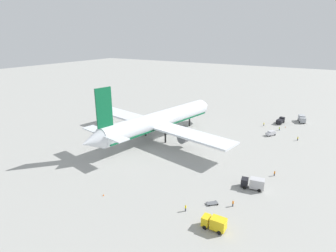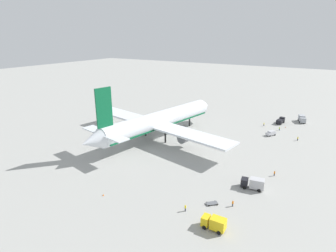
{
  "view_description": "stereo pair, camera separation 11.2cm",
  "coord_description": "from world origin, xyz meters",
  "px_view_note": "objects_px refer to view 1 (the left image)",
  "views": [
    {
      "loc": [
        -87.82,
        -56.46,
        39.79
      ],
      "look_at": [
        3.69,
        -1.6,
        4.07
      ],
      "focal_mm": 29.0,
      "sensor_mm": 36.0,
      "label": 1
    },
    {
      "loc": [
        -87.77,
        -56.55,
        39.79
      ],
      "look_at": [
        3.69,
        -1.6,
        4.07
      ],
      "focal_mm": 29.0,
      "sensor_mm": 36.0,
      "label": 2
    }
  ],
  "objects_px": {
    "ground_worker_1": "(279,129)",
    "ground_worker_2": "(298,138)",
    "ground_worker_5": "(186,208)",
    "service_truck_0": "(280,121)",
    "service_van": "(271,133)",
    "traffic_cone_0": "(286,127)",
    "airliner": "(158,121)",
    "service_truck_3": "(253,183)",
    "ground_worker_0": "(264,124)",
    "ground_worker_4": "(233,203)",
    "baggage_cart_0": "(212,203)",
    "service_truck_1": "(302,119)",
    "service_truck_2": "(215,223)",
    "ground_worker_3": "(275,173)",
    "traffic_cone_1": "(103,195)"
  },
  "relations": [
    {
      "from": "service_truck_0",
      "to": "baggage_cart_0",
      "type": "relative_size",
      "value": 2.02
    },
    {
      "from": "service_truck_0",
      "to": "baggage_cart_0",
      "type": "height_order",
      "value": "service_truck_0"
    },
    {
      "from": "baggage_cart_0",
      "to": "ground_worker_1",
      "type": "bearing_deg",
      "value": -3.75
    },
    {
      "from": "airliner",
      "to": "ground_worker_0",
      "type": "bearing_deg",
      "value": -41.41
    },
    {
      "from": "airliner",
      "to": "service_van",
      "type": "height_order",
      "value": "airliner"
    },
    {
      "from": "service_truck_3",
      "to": "ground_worker_2",
      "type": "relative_size",
      "value": 3.82
    },
    {
      "from": "service_truck_0",
      "to": "traffic_cone_0",
      "type": "xyz_separation_m",
      "value": [
        -5.27,
        -3.16,
        -1.09
      ]
    },
    {
      "from": "service_truck_2",
      "to": "traffic_cone_1",
      "type": "bearing_deg",
      "value": 95.47
    },
    {
      "from": "service_truck_1",
      "to": "airliner",
      "type": "bearing_deg",
      "value": 138.39
    },
    {
      "from": "service_truck_0",
      "to": "ground_worker_1",
      "type": "bearing_deg",
      "value": -172.52
    },
    {
      "from": "baggage_cart_0",
      "to": "ground_worker_0",
      "type": "distance_m",
      "value": 69.76
    },
    {
      "from": "service_truck_0",
      "to": "ground_worker_1",
      "type": "distance_m",
      "value": 11.03
    },
    {
      "from": "ground_worker_3",
      "to": "traffic_cone_1",
      "type": "height_order",
      "value": "ground_worker_3"
    },
    {
      "from": "airliner",
      "to": "ground_worker_3",
      "type": "height_order",
      "value": "airliner"
    },
    {
      "from": "service_van",
      "to": "baggage_cart_0",
      "type": "distance_m",
      "value": 58.4
    },
    {
      "from": "traffic_cone_0",
      "to": "service_truck_1",
      "type": "bearing_deg",
      "value": -22.05
    },
    {
      "from": "service_truck_3",
      "to": "service_van",
      "type": "distance_m",
      "value": 45.98
    },
    {
      "from": "ground_worker_1",
      "to": "traffic_cone_0",
      "type": "height_order",
      "value": "ground_worker_1"
    },
    {
      "from": "traffic_cone_0",
      "to": "traffic_cone_1",
      "type": "relative_size",
      "value": 1.0
    },
    {
      "from": "service_truck_1",
      "to": "traffic_cone_0",
      "type": "relative_size",
      "value": 11.94
    },
    {
      "from": "ground_worker_2",
      "to": "traffic_cone_0",
      "type": "xyz_separation_m",
      "value": [
        14.65,
        6.68,
        -0.57
      ]
    },
    {
      "from": "service_truck_1",
      "to": "ground_worker_0",
      "type": "bearing_deg",
      "value": 137.91
    },
    {
      "from": "airliner",
      "to": "traffic_cone_1",
      "type": "height_order",
      "value": "airliner"
    },
    {
      "from": "traffic_cone_1",
      "to": "ground_worker_5",
      "type": "bearing_deg",
      "value": -76.2
    },
    {
      "from": "baggage_cart_0",
      "to": "ground_worker_5",
      "type": "relative_size",
      "value": 1.73
    },
    {
      "from": "service_truck_2",
      "to": "traffic_cone_0",
      "type": "xyz_separation_m",
      "value": [
        80.83,
        -2.24,
        -1.33
      ]
    },
    {
      "from": "ground_worker_5",
      "to": "ground_worker_4",
      "type": "bearing_deg",
      "value": -49.77
    },
    {
      "from": "ground_worker_0",
      "to": "traffic_cone_0",
      "type": "distance_m",
      "value": 9.47
    },
    {
      "from": "service_truck_1",
      "to": "service_truck_2",
      "type": "xyz_separation_m",
      "value": [
        -93.79,
        7.49,
        -0.07
      ]
    },
    {
      "from": "baggage_cart_0",
      "to": "traffic_cone_1",
      "type": "xyz_separation_m",
      "value": [
        -11.14,
        25.8,
        0.01
      ]
    },
    {
      "from": "airliner",
      "to": "baggage_cart_0",
      "type": "height_order",
      "value": "airliner"
    },
    {
      "from": "service_truck_2",
      "to": "baggage_cart_0",
      "type": "relative_size",
      "value": 1.7
    },
    {
      "from": "service_van",
      "to": "traffic_cone_1",
      "type": "distance_m",
      "value": 75.01
    },
    {
      "from": "ground_worker_1",
      "to": "ground_worker_5",
      "type": "distance_m",
      "value": 73.28
    },
    {
      "from": "baggage_cart_0",
      "to": "service_truck_0",
      "type": "bearing_deg",
      "value": -2.17
    },
    {
      "from": "service_truck_3",
      "to": "ground_worker_1",
      "type": "relative_size",
      "value": 3.96
    },
    {
      "from": "service_truck_3",
      "to": "ground_worker_5",
      "type": "bearing_deg",
      "value": 148.77
    },
    {
      "from": "service_van",
      "to": "traffic_cone_0",
      "type": "relative_size",
      "value": 8.44
    },
    {
      "from": "ground_worker_4",
      "to": "ground_worker_5",
      "type": "relative_size",
      "value": 0.92
    },
    {
      "from": "service_truck_3",
      "to": "ground_worker_0",
      "type": "xyz_separation_m",
      "value": [
        57.12,
        9.71,
        -0.83
      ]
    },
    {
      "from": "service_truck_3",
      "to": "ground_worker_4",
      "type": "relative_size",
      "value": 3.92
    },
    {
      "from": "traffic_cone_0",
      "to": "baggage_cart_0",
      "type": "bearing_deg",
      "value": 175.18
    },
    {
      "from": "baggage_cart_0",
      "to": "ground_worker_0",
      "type": "xyz_separation_m",
      "value": [
        69.69,
        2.91,
        0.57
      ]
    },
    {
      "from": "traffic_cone_1",
      "to": "service_truck_3",
      "type": "bearing_deg",
      "value": -53.97
    },
    {
      "from": "service_truck_1",
      "to": "baggage_cart_0",
      "type": "height_order",
      "value": "service_truck_1"
    },
    {
      "from": "ground_worker_4",
      "to": "ground_worker_2",
      "type": "bearing_deg",
      "value": -8.23
    },
    {
      "from": "ground_worker_4",
      "to": "traffic_cone_0",
      "type": "bearing_deg",
      "value": -1.16
    },
    {
      "from": "ground_worker_1",
      "to": "ground_worker_2",
      "type": "height_order",
      "value": "ground_worker_2"
    },
    {
      "from": "ground_worker_5",
      "to": "traffic_cone_0",
      "type": "distance_m",
      "value": 79.11
    },
    {
      "from": "ground_worker_1",
      "to": "ground_worker_2",
      "type": "bearing_deg",
      "value": -136.92
    }
  ]
}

